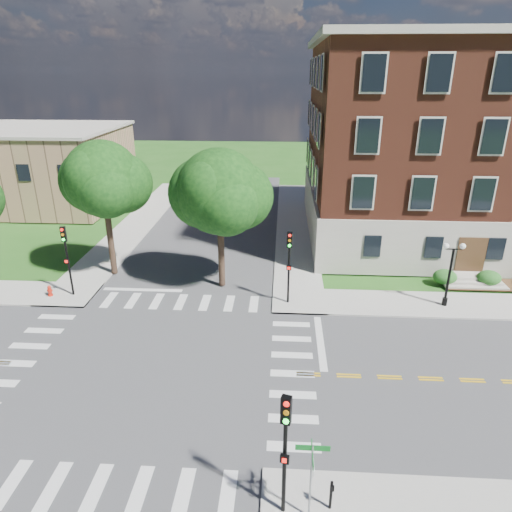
# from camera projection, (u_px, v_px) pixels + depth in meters

# --- Properties ---
(ground) EXTENTS (160.00, 160.00, 0.00)m
(ground) POSITION_uv_depth(u_px,v_px,m) (151.00, 369.00, 23.20)
(ground) COLOR #225618
(ground) RESTS_ON ground
(road_ew) EXTENTS (90.00, 12.00, 0.01)m
(road_ew) POSITION_uv_depth(u_px,v_px,m) (151.00, 369.00, 23.20)
(road_ew) COLOR #3D3D3F
(road_ew) RESTS_ON ground
(road_ns) EXTENTS (12.00, 90.00, 0.01)m
(road_ns) POSITION_uv_depth(u_px,v_px,m) (151.00, 369.00, 23.20)
(road_ns) COLOR #3D3D3F
(road_ns) RESTS_ON ground
(sidewalk_ne) EXTENTS (34.00, 34.00, 0.12)m
(sidewalk_ne) POSITION_uv_depth(u_px,v_px,m) (392.00, 259.00, 36.53)
(sidewalk_ne) COLOR #9E9B93
(sidewalk_ne) RESTS_ON ground
(sidewalk_nw) EXTENTS (34.00, 34.00, 0.12)m
(sidewalk_nw) POSITION_uv_depth(u_px,v_px,m) (21.00, 250.00, 38.25)
(sidewalk_nw) COLOR #9E9B93
(sidewalk_nw) RESTS_ON ground
(crosswalk_east) EXTENTS (2.20, 10.20, 0.02)m
(crosswalk_east) POSITION_uv_depth(u_px,v_px,m) (292.00, 374.00, 22.80)
(crosswalk_east) COLOR silver
(crosswalk_east) RESTS_ON ground
(stop_bar_east) EXTENTS (0.40, 5.50, 0.00)m
(stop_bar_east) POSITION_uv_depth(u_px,v_px,m) (320.00, 342.00, 25.48)
(stop_bar_east) COLOR silver
(stop_bar_east) RESTS_ON ground
(main_building) EXTENTS (30.60, 22.40, 16.50)m
(main_building) POSITION_uv_depth(u_px,v_px,m) (488.00, 143.00, 39.03)
(main_building) COLOR #B7B0A2
(main_building) RESTS_ON ground
(secondary_building) EXTENTS (20.40, 15.40, 8.30)m
(secondary_building) POSITION_uv_depth(u_px,v_px,m) (26.00, 166.00, 50.54)
(secondary_building) COLOR #9F7558
(secondary_building) RESTS_ON ground
(tree_c) EXTENTS (5.26, 5.26, 9.70)m
(tree_c) POSITION_uv_depth(u_px,v_px,m) (103.00, 179.00, 31.26)
(tree_c) COLOR #2F2017
(tree_c) RESTS_ON ground
(tree_d) EXTENTS (5.63, 5.63, 9.49)m
(tree_d) POSITION_uv_depth(u_px,v_px,m) (219.00, 192.00, 29.54)
(tree_d) COLOR #2F2017
(tree_d) RESTS_ON ground
(traffic_signal_se) EXTENTS (0.37, 0.43, 4.80)m
(traffic_signal_se) POSITION_uv_depth(u_px,v_px,m) (285.00, 441.00, 14.44)
(traffic_signal_se) COLOR black
(traffic_signal_se) RESTS_ON ground
(traffic_signal_ne) EXTENTS (0.35, 0.39, 4.80)m
(traffic_signal_ne) POSITION_uv_depth(u_px,v_px,m) (289.00, 258.00, 28.47)
(traffic_signal_ne) COLOR black
(traffic_signal_ne) RESTS_ON ground
(traffic_signal_nw) EXTENTS (0.35, 0.40, 4.80)m
(traffic_signal_nw) POSITION_uv_depth(u_px,v_px,m) (66.00, 252.00, 29.46)
(traffic_signal_nw) COLOR black
(traffic_signal_nw) RESTS_ON ground
(twin_lamp_west) EXTENTS (1.36, 0.36, 4.23)m
(twin_lamp_west) POSITION_uv_depth(u_px,v_px,m) (450.00, 271.00, 28.35)
(twin_lamp_west) COLOR black
(twin_lamp_west) RESTS_ON ground
(street_sign_pole) EXTENTS (1.10, 1.10, 3.10)m
(street_sign_pole) POSITION_uv_depth(u_px,v_px,m) (312.00, 467.00, 14.57)
(street_sign_pole) COLOR gray
(street_sign_pole) RESTS_ON ground
(push_button_post) EXTENTS (0.14, 0.21, 1.20)m
(push_button_post) POSITION_uv_depth(u_px,v_px,m) (331.00, 494.00, 15.42)
(push_button_post) COLOR black
(push_button_post) RESTS_ON ground
(fire_hydrant) EXTENTS (0.35, 0.35, 0.75)m
(fire_hydrant) POSITION_uv_depth(u_px,v_px,m) (50.00, 291.00, 30.33)
(fire_hydrant) COLOR #B71E0E
(fire_hydrant) RESTS_ON ground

